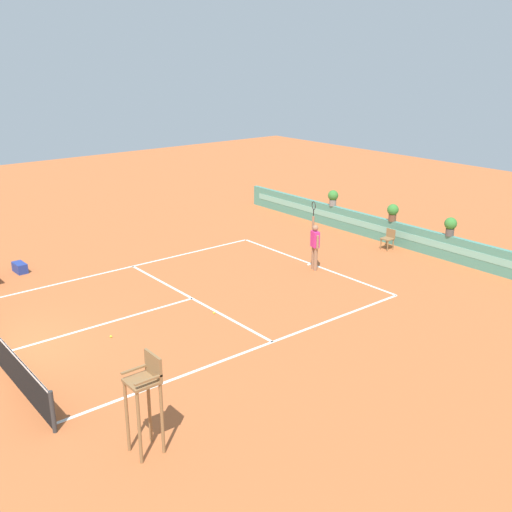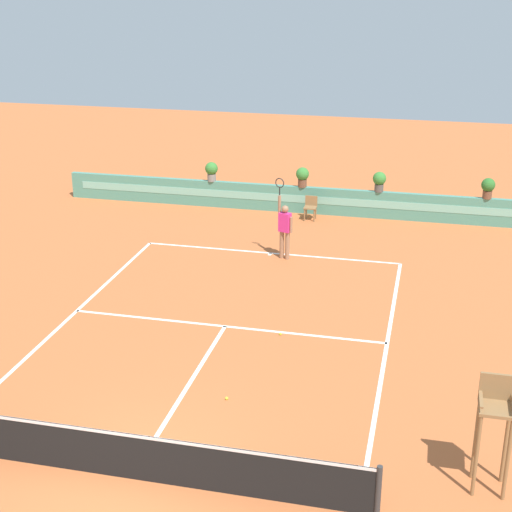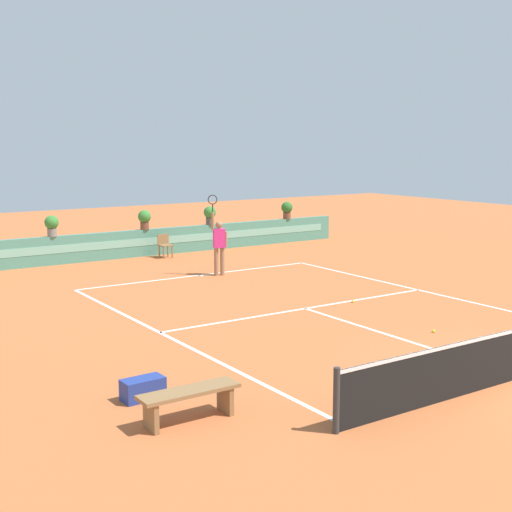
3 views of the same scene
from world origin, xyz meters
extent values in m
plane|color=#BC6033|center=(0.00, 6.00, 0.00)|extent=(60.00, 60.00, 0.00)
cube|color=white|center=(0.00, 11.89, 0.00)|extent=(8.22, 0.10, 0.01)
cube|color=white|center=(0.00, 6.40, 0.00)|extent=(8.22, 0.10, 0.01)
cube|color=white|center=(0.00, 3.20, 0.00)|extent=(0.10, 6.40, 0.01)
cube|color=white|center=(-4.11, 5.95, 0.00)|extent=(0.10, 11.89, 0.01)
cube|color=white|center=(4.11, 5.95, 0.00)|extent=(0.10, 11.89, 0.01)
cube|color=white|center=(0.00, 11.79, 0.00)|extent=(0.10, 0.20, 0.01)
cylinder|color=#333333|center=(4.41, 0.00, 0.50)|extent=(0.10, 0.10, 1.00)
cube|color=#4C8E7A|center=(0.00, 16.39, 0.50)|extent=(18.00, 0.20, 1.00)
cube|color=#7ABCA8|center=(0.00, 16.29, 0.55)|extent=(17.10, 0.01, 0.28)
cylinder|color=olive|center=(5.98, 0.94, 0.80)|extent=(0.07, 0.07, 1.60)
cylinder|color=olive|center=(6.49, 0.94, 0.80)|extent=(0.07, 0.07, 1.60)
cylinder|color=olive|center=(5.98, 1.46, 0.80)|extent=(0.07, 0.07, 1.60)
cylinder|color=olive|center=(6.49, 1.46, 0.80)|extent=(0.07, 0.07, 1.60)
cube|color=olive|center=(6.24, 1.20, 1.63)|extent=(0.60, 0.60, 0.06)
cube|color=olive|center=(6.24, 1.47, 1.90)|extent=(0.60, 0.06, 0.48)
cube|color=olive|center=(5.97, 1.20, 1.78)|extent=(0.06, 0.60, 0.04)
cube|color=olive|center=(6.51, 1.20, 1.78)|extent=(0.06, 0.60, 0.04)
cylinder|color=olive|center=(0.48, 15.41, 0.23)|extent=(0.05, 0.05, 0.45)
cylinder|color=olive|center=(0.83, 15.41, 0.23)|extent=(0.05, 0.05, 0.45)
cylinder|color=olive|center=(0.48, 15.77, 0.23)|extent=(0.05, 0.05, 0.45)
cylinder|color=olive|center=(0.83, 15.77, 0.23)|extent=(0.05, 0.05, 0.45)
cube|color=olive|center=(0.66, 15.59, 0.47)|extent=(0.44, 0.44, 0.04)
cube|color=olive|center=(0.66, 15.79, 0.67)|extent=(0.44, 0.04, 0.36)
cube|color=navy|center=(-6.17, 2.83, 0.18)|extent=(0.71, 0.38, 0.36)
cylinder|color=#9E7051|center=(0.62, 11.50, 0.45)|extent=(0.14, 0.14, 0.90)
cylinder|color=#9E7051|center=(0.43, 11.56, 0.45)|extent=(0.14, 0.14, 0.90)
cube|color=#E52D84|center=(0.52, 11.53, 1.20)|extent=(0.41, 0.32, 0.60)
sphere|color=#9E7051|center=(0.52, 11.53, 1.63)|extent=(0.22, 0.22, 0.22)
cylinder|color=#9E7051|center=(0.33, 11.59, 1.75)|extent=(0.09, 0.09, 0.55)
cylinder|color=black|center=(0.33, 11.59, 2.17)|extent=(0.04, 0.04, 0.24)
torus|color=#262626|center=(0.33, 11.59, 2.43)|extent=(0.30, 0.13, 0.31)
cylinder|color=#9E7051|center=(0.73, 11.46, 1.15)|extent=(0.09, 0.09, 0.50)
sphere|color=#CCE033|center=(1.48, 6.24, 0.03)|extent=(0.07, 0.07, 0.07)
sphere|color=#CCE033|center=(0.98, 2.99, 0.03)|extent=(0.07, 0.07, 0.07)
cylinder|color=#514C47|center=(3.01, 16.39, 1.14)|extent=(0.32, 0.32, 0.28)
sphere|color=#387F33|center=(3.01, 16.39, 1.48)|extent=(0.48, 0.48, 0.48)
cylinder|color=brown|center=(0.21, 16.39, 1.14)|extent=(0.32, 0.32, 0.28)
sphere|color=#387F33|center=(0.21, 16.39, 1.48)|extent=(0.48, 0.48, 0.48)
cylinder|color=gray|center=(-3.27, 16.39, 1.14)|extent=(0.32, 0.32, 0.28)
sphere|color=#387F33|center=(-3.27, 16.39, 1.48)|extent=(0.48, 0.48, 0.48)
camera|label=1|loc=(15.73, -3.61, 7.72)|focal=42.32mm
camera|label=2|loc=(4.86, -10.70, 8.66)|focal=54.01mm
camera|label=3|loc=(-10.79, -7.40, 4.21)|focal=49.20mm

